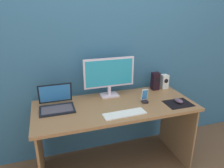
% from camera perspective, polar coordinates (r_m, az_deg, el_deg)
% --- Properties ---
extents(ground_plane, '(8.00, 8.00, 0.00)m').
position_cam_1_polar(ground_plane, '(2.41, 0.74, -21.17)').
color(ground_plane, brown).
extents(wall_back, '(6.00, 0.04, 2.50)m').
position_cam_1_polar(wall_back, '(2.21, -2.42, 11.28)').
color(wall_back, '#326B87').
rests_on(wall_back, ground_plane).
extents(desk, '(1.51, 0.65, 0.72)m').
position_cam_1_polar(desk, '(2.07, 0.81, -9.13)').
color(desk, olive).
rests_on(desk, ground_plane).
extents(monitor, '(0.52, 0.14, 0.40)m').
position_cam_1_polar(monitor, '(2.13, -0.75, 2.43)').
color(monitor, silver).
rests_on(monitor, desk).
extents(speaker_right, '(0.07, 0.07, 0.16)m').
position_cam_1_polar(speaker_right, '(2.44, 13.95, 0.64)').
color(speaker_right, white).
rests_on(speaker_right, desk).
extents(speaker_near_monitor, '(0.08, 0.08, 0.20)m').
position_cam_1_polar(speaker_near_monitor, '(2.38, 11.60, 0.78)').
color(speaker_near_monitor, black).
rests_on(speaker_near_monitor, desk).
extents(laptop, '(0.31, 0.26, 0.21)m').
position_cam_1_polar(laptop, '(1.99, -14.74, -5.20)').
color(laptop, black).
rests_on(laptop, desk).
extents(keyboard_external, '(0.38, 0.13, 0.01)m').
position_cam_1_polar(keyboard_external, '(1.84, 3.39, -8.03)').
color(keyboard_external, white).
rests_on(keyboard_external, desk).
extents(mousepad, '(0.25, 0.20, 0.00)m').
position_cam_1_polar(mousepad, '(2.12, 17.41, -5.02)').
color(mousepad, black).
rests_on(mousepad, desk).
extents(mouse, '(0.07, 0.10, 0.04)m').
position_cam_1_polar(mouse, '(2.14, 17.56, -4.33)').
color(mouse, '#594758').
rests_on(mouse, mousepad).
extents(phone_in_dock, '(0.06, 0.06, 0.14)m').
position_cam_1_polar(phone_in_dock, '(2.06, 8.80, -3.70)').
color(phone_in_dock, black).
rests_on(phone_in_dock, desk).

